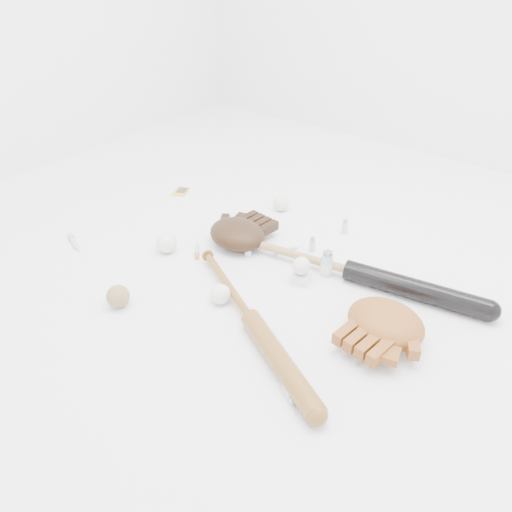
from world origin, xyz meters
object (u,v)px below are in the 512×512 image
Objects in this scene: bat_dark at (349,270)px; bat_wood at (251,319)px; glove_dark at (237,234)px; pedestal at (301,278)px.

bat_dark is 0.43m from bat_wood.
glove_dark is 0.34m from pedestal.
bat_wood reaches higher than pedestal.
pedestal is at bearing -145.58° from bat_dark.
bat_wood is 3.03× the size of glove_dark.
pedestal is at bearing -2.87° from glove_dark.
bat_dark is at bearing 14.35° from glove_dark.
bat_dark is 0.47m from glove_dark.
pedestal is (0.34, -0.05, -0.03)m from glove_dark.
bat_dark is 3.55× the size of glove_dark.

